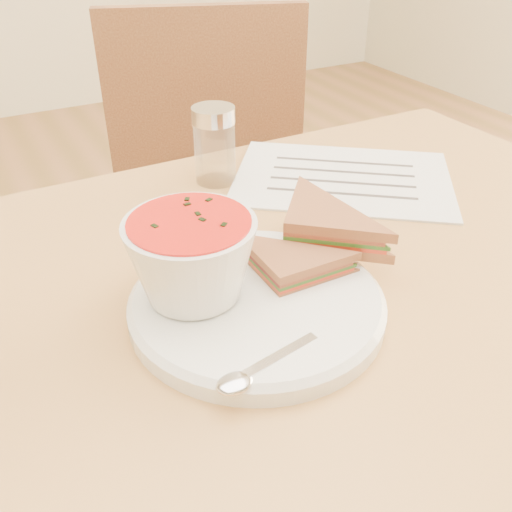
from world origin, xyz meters
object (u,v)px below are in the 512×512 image
plate (257,305)px  condiment_shaker (215,145)px  dining_table (289,491)px  soup_bowl (192,262)px  chair_far (219,262)px

plate → condiment_shaker: size_ratio=2.35×
dining_table → soup_bowl: (-0.12, -0.00, 0.43)m
chair_far → plate: (-0.19, -0.50, 0.30)m
condiment_shaker → dining_table: bearing=-94.8°
plate → condiment_shaker: 0.30m
chair_far → soup_bowl: size_ratio=7.50×
dining_table → condiment_shaker: bearing=85.2°
soup_bowl → condiment_shaker: size_ratio=1.15×
chair_far → soup_bowl: chair_far is taller
chair_far → condiment_shaker: size_ratio=8.65×
chair_far → condiment_shaker: chair_far is taller
soup_bowl → chair_far: bearing=63.1°
dining_table → condiment_shaker: condiment_shaker is taller
plate → condiment_shaker: condiment_shaker is taller
soup_bowl → condiment_shaker: 0.29m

